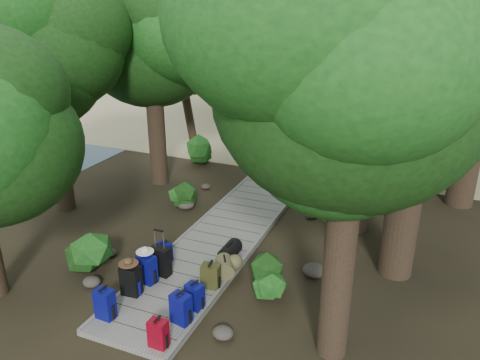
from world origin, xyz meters
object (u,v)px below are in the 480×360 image
at_px(suitcase_on_boardwalk, 161,261).
at_px(backpack_left_b, 131,279).
at_px(backpack_right_d, 211,275).
at_px(kayak, 243,127).
at_px(backpack_right_b, 181,307).
at_px(duffel_right_black, 230,251).
at_px(sun_lounger, 406,146).
at_px(backpack_left_d, 164,251).
at_px(duffel_right_khaki, 225,267).
at_px(backpack_left_c, 147,268).
at_px(backpack_right_c, 195,295).
at_px(backpack_right_a, 158,332).
at_px(lone_suitcase_on_sand, 315,143).
at_px(backpack_left_a, 105,302).

bearing_deg(suitcase_on_boardwalk, backpack_left_b, -94.76).
bearing_deg(backpack_right_d, kayak, 101.24).
bearing_deg(backpack_right_b, kayak, 119.75).
distance_m(duffel_right_black, sun_lounger, 11.11).
height_order(backpack_left_d, suitcase_on_boardwalk, suitcase_on_boardwalk).
xyz_separation_m(backpack_left_b, duffel_right_khaki, (1.52, 1.46, -0.17)).
bearing_deg(backpack_left_b, backpack_right_b, -19.76).
relative_size(backpack_right_d, duffel_right_black, 0.97).
bearing_deg(backpack_left_c, duffel_right_khaki, 44.44).
relative_size(backpack_left_c, sun_lounger, 0.44).
height_order(duffel_right_khaki, duffel_right_black, same).
relative_size(duffel_right_khaki, kayak, 0.18).
relative_size(backpack_right_b, sun_lounger, 0.42).
height_order(backpack_right_c, sun_lounger, backpack_right_c).
bearing_deg(sun_lounger, backpack_left_c, -114.70).
height_order(backpack_left_c, backpack_right_a, backpack_left_c).
height_order(backpack_left_d, backpack_right_c, backpack_right_c).
height_order(backpack_right_d, kayak, backpack_right_d).
xyz_separation_m(backpack_right_d, lone_suitcase_on_sand, (-0.32, 10.59, -0.03)).
relative_size(backpack_left_d, duffel_right_black, 0.81).
bearing_deg(suitcase_on_boardwalk, backpack_right_c, -24.75).
bearing_deg(backpack_left_c, backpack_left_a, -82.04).
bearing_deg(suitcase_on_boardwalk, backpack_left_a, -89.44).
distance_m(kayak, sun_lounger, 7.46).
xyz_separation_m(backpack_right_c, sun_lounger, (3.15, 12.66, -0.14)).
height_order(backpack_right_b, backpack_right_d, backpack_right_b).
bearing_deg(duffel_right_black, backpack_left_a, -113.63).
bearing_deg(backpack_left_c, backpack_left_b, -86.35).
relative_size(backpack_left_d, sun_lounger, 0.31).
bearing_deg(backpack_right_d, backpack_left_d, 151.75).
xyz_separation_m(backpack_left_b, backpack_right_b, (1.44, -0.41, -0.02)).
relative_size(backpack_right_b, lone_suitcase_on_sand, 0.93).
xyz_separation_m(backpack_right_b, suitcase_on_boardwalk, (-1.25, 1.30, -0.00)).
bearing_deg(backpack_right_b, backpack_right_a, -81.29).
bearing_deg(duffel_right_black, backpack_right_d, -84.80).
bearing_deg(duffel_right_black, backpack_left_d, -153.07).
bearing_deg(duffel_right_black, suitcase_on_boardwalk, -132.32).
distance_m(duffel_right_khaki, lone_suitcase_on_sand, 10.02).
height_order(backpack_left_a, sun_lounger, backpack_left_a).
height_order(backpack_left_a, backpack_left_d, backpack_left_a).
bearing_deg(backpack_right_c, duffel_right_black, 107.09).
distance_m(backpack_right_d, duffel_right_khaki, 0.59).
bearing_deg(lone_suitcase_on_sand, backpack_right_d, -97.04).
xyz_separation_m(backpack_left_a, backpack_right_a, (1.40, -0.30, -0.04)).
relative_size(backpack_left_c, duffel_right_black, 1.16).
distance_m(backpack_right_b, lone_suitcase_on_sand, 11.88).
distance_m(backpack_right_d, kayak, 13.07).
bearing_deg(backpack_right_a, duffel_right_black, 91.28).
xyz_separation_m(backpack_left_c, backpack_right_c, (1.40, -0.42, -0.06)).
distance_m(suitcase_on_boardwalk, lone_suitcase_on_sand, 10.62).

